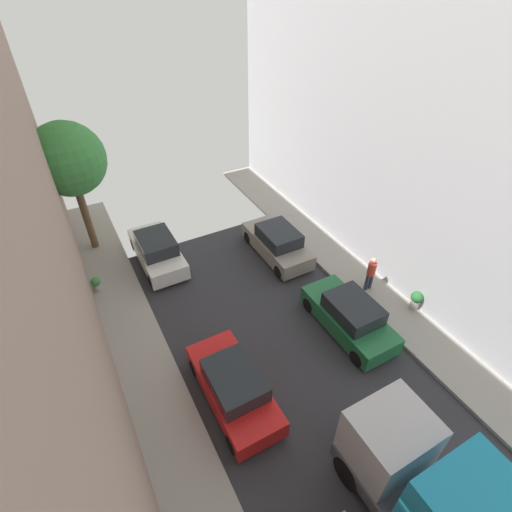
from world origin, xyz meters
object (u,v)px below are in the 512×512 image
Objects in this scene: parked_car_left_3 at (157,251)px; parked_car_left_2 at (234,387)px; pedestrian at (371,273)px; street_tree_0 at (68,160)px; potted_plant_1 at (416,300)px; parked_car_right_1 at (349,316)px; parked_car_right_2 at (277,243)px; potted_plant_0 at (96,283)px.

parked_car_left_2 is at bearing -90.00° from parked_car_left_3.
street_tree_0 is (-10.12, 9.10, 3.79)m from pedestrian.
parked_car_left_3 is 11.89m from potted_plant_1.
pedestrian is 2.12m from potted_plant_1.
parked_car_left_2 is 4.71× the size of potted_plant_1.
parked_car_right_2 is (0.00, 5.54, 0.00)m from parked_car_right_1.
parked_car_left_2 is 7.87m from pedestrian.
potted_plant_0 is (-8.44, 1.49, -0.20)m from parked_car_right_2.
parked_car_right_2 is 0.66× the size of street_tree_0.
parked_car_left_3 reaches higher than potted_plant_1.
street_tree_0 reaches higher than parked_car_left_3.
parked_car_right_2 is at bearing 90.00° from parked_car_right_1.
parked_car_right_2 is at bearing 48.86° from parked_car_left_2.
parked_car_left_2 is 8.26m from potted_plant_0.
potted_plant_1 is at bearing -44.91° from street_tree_0.
pedestrian is 2.52× the size of potted_plant_0.
parked_car_left_2 is 2.44× the size of pedestrian.
parked_car_left_3 is 9.46m from parked_car_right_1.
potted_plant_1 is at bearing -9.95° from parked_car_right_1.
parked_car_left_3 is 9.97m from pedestrian.
parked_car_left_3 is at bearing 124.82° from parked_car_right_1.
parked_car_right_1 is at bearing -52.83° from street_tree_0.
parked_car_left_2 is 8.50m from potted_plant_1.
pedestrian reaches higher than parked_car_left_2.
parked_car_right_1 is (5.40, 0.64, 0.00)m from parked_car_left_2.
street_tree_0 reaches higher than parked_car_right_2.
parked_car_left_2 is 1.00× the size of parked_car_right_1.
parked_car_left_2 is at bearing -173.21° from parked_car_right_1.
pedestrian reaches higher than potted_plant_0.
street_tree_0 is at bearing 81.13° from potted_plant_0.
parked_car_left_2 is 5.44m from parked_car_right_1.
parked_car_left_2 reaches higher than potted_plant_0.
street_tree_0 is at bearing 127.17° from parked_car_right_1.
parked_car_right_2 is at bearing 117.01° from potted_plant_1.
potted_plant_1 is at bearing -62.99° from parked_car_right_2.
pedestrian is (2.20, -4.20, 0.35)m from parked_car_right_2.
street_tree_0 is at bearing 148.25° from parked_car_right_2.
parked_car_left_3 is (0.00, 8.41, 0.00)m from parked_car_left_2.
parked_car_left_3 is 1.00× the size of parked_car_right_1.
street_tree_0 is (-7.91, 4.90, 4.14)m from parked_car_right_2.
parked_car_left_3 is at bearing -46.74° from street_tree_0.
parked_car_left_3 is 0.66× the size of street_tree_0.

